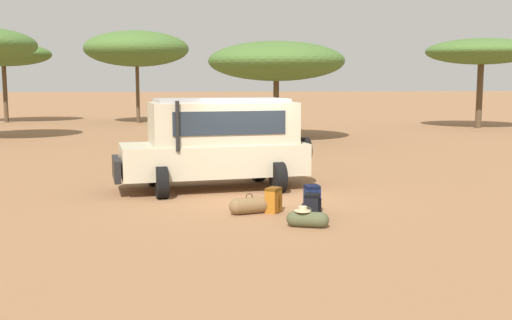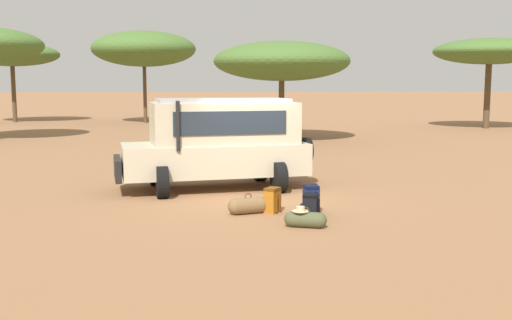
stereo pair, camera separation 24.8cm
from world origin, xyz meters
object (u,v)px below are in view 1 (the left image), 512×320
Objects in this scene: duffel_bag_low_black_case at (307,219)px; acacia_tree_right_mid at (137,49)px; backpack_near_rear_wheel at (273,200)px; acacia_tree_distant_right at (482,52)px; safari_vehicle at (218,141)px; backpack_cluster_center at (312,207)px; acacia_tree_far_right at (276,61)px; acacia_tree_left_mid at (3,54)px; duffel_bag_soft_canvas at (249,206)px; backpack_beside_front_wheel at (312,199)px.

acacia_tree_right_mid is at bearing 100.85° from duffel_bag_low_black_case.
acacia_tree_right_mid reaches higher than backpack_near_rear_wheel.
acacia_tree_distant_right is (15.59, 24.23, 4.54)m from duffel_bag_low_black_case.
acacia_tree_distant_right is (17.18, 19.69, 3.42)m from safari_vehicle.
backpack_cluster_center is 0.08× the size of acacia_tree_far_right.
backpack_cluster_center is at bearing -64.10° from acacia_tree_left_mid.
safari_vehicle reaches higher than duffel_bag_soft_canvas.
acacia_tree_left_mid is at bearing 164.36° from acacia_tree_distant_right.
acacia_tree_distant_right reaches higher than duffel_bag_low_black_case.
safari_vehicle is 3.46m from backpack_near_rear_wheel.
acacia_tree_far_right is (2.94, 16.57, 3.69)m from duffel_bag_soft_canvas.
backpack_beside_front_wheel is 1.10× the size of backpack_near_rear_wheel.
backpack_near_rear_wheel reaches higher than duffel_bag_low_black_case.
duffel_bag_low_black_case is at bearing -70.59° from backpack_near_rear_wheel.
acacia_tree_far_right is at bearing -155.26° from acacia_tree_distant_right.
acacia_tree_distant_right is (13.69, 6.31, 0.84)m from acacia_tree_far_right.
safari_vehicle is 31.76m from acacia_tree_left_mid.
duffel_bag_low_black_case is 29.17m from acacia_tree_distant_right.
acacia_tree_distant_right is (16.63, 22.88, 4.53)m from duffel_bag_soft_canvas.
acacia_tree_far_right is at bearing 81.70° from backpack_near_rear_wheel.
acacia_tree_distant_right is at bearing 56.86° from backpack_cluster_center.
duffel_bag_low_black_case is at bearing -79.15° from acacia_tree_right_mid.
acacia_tree_far_right is (1.68, 17.23, 3.61)m from backpack_cluster_center.
duffel_bag_soft_canvas is at bearing 127.56° from duffel_bag_low_black_case.
acacia_tree_far_right reaches higher than backpack_near_rear_wheel.
acacia_tree_left_mid is at bearing 170.16° from acacia_tree_right_mid.
acacia_tree_right_mid is (-5.99, 31.27, 4.97)m from duffel_bag_low_black_case.
acacia_tree_left_mid is 0.97× the size of acacia_tree_distant_right.
backpack_near_rear_wheel is 1.51m from duffel_bag_low_black_case.
acacia_tree_left_mid reaches higher than backpack_beside_front_wheel.
acacia_tree_left_mid is at bearing 115.11° from duffel_bag_low_black_case.
duffel_bag_soft_canvas is 28.65m from acacia_tree_distant_right.
acacia_tree_far_right is (7.90, -13.35, -1.27)m from acacia_tree_right_mid.
duffel_bag_soft_canvas is (-0.54, -0.07, -0.09)m from backpack_near_rear_wheel.
backpack_beside_front_wheel reaches higher than backpack_cluster_center.
duffel_bag_low_black_case is 18.40m from acacia_tree_far_right.
acacia_tree_right_mid is (-4.96, 29.92, 4.96)m from duffel_bag_soft_canvas.
duffel_bag_low_black_case is 0.12× the size of acacia_tree_right_mid.
backpack_cluster_center is 36.10m from acacia_tree_left_mid.
acacia_tree_left_mid is at bearing 139.14° from acacia_tree_far_right.
acacia_tree_right_mid reaches higher than acacia_tree_distant_right.
acacia_tree_left_mid is (-15.78, 31.58, 4.48)m from backpack_beside_front_wheel.
backpack_beside_front_wheel is 0.86m from backpack_near_rear_wheel.
acacia_tree_right_mid reaches higher than safari_vehicle.
duffel_bag_low_black_case is at bearing -64.89° from acacia_tree_left_mid.
backpack_near_rear_wheel is 28.26m from acacia_tree_distant_right.
backpack_cluster_center is 31.59m from acacia_tree_right_mid.
backpack_cluster_center is at bearing 72.10° from duffel_bag_low_black_case.
acacia_tree_right_mid is (-6.35, 29.94, 4.84)m from backpack_beside_front_wheel.
backpack_near_rear_wheel is 0.08× the size of acacia_tree_right_mid.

